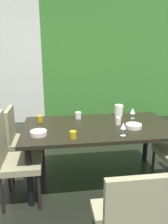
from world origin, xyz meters
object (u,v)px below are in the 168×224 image
cup_rear (40,119)px  cup_near_window (78,115)px  serving_bowl_center (39,133)px  serving_bowl_south (134,126)px  wine_glass_north (133,111)px  chair_left_far (21,137)px  chair_head_near (129,220)px  pitcher_east (119,110)px  cup_corner (118,121)px  chair_left_near (12,156)px  cup_front (73,135)px  wine_glass_left (123,126)px  dining_table (98,132)px

cup_rear → cup_near_window: size_ratio=0.93×
serving_bowl_center → serving_bowl_south: size_ratio=0.95×
serving_bowl_center → cup_near_window: 0.72m
cup_near_window → serving_bowl_center: bearing=-133.3°
wine_glass_north → serving_bowl_south: wine_glass_north is taller
chair_left_far → chair_head_near: chair_head_near is taller
wine_glass_north → pitcher_east: size_ratio=0.93×
cup_near_window → chair_head_near: bearing=-84.2°
wine_glass_north → serving_bowl_center: size_ratio=0.80×
serving_bowl_south → pitcher_east: pitcher_east is taller
cup_near_window → chair_left_far: bearing=-177.5°
wine_glass_north → serving_bowl_center: bearing=-160.5°
chair_left_far → pitcher_east: size_ratio=5.98×
serving_bowl_south → cup_near_window: (-0.62, 0.44, 0.02)m
chair_left_far → cup_corner: bearing=77.6°
wine_glass_north → cup_rear: size_ratio=1.74×
chair_head_near → chair_left_near: chair_left_near is taller
chair_head_near → chair_left_near: 1.39m
chair_head_near → cup_near_window: 1.66m
serving_bowl_center → serving_bowl_south: (1.11, 0.08, -0.00)m
wine_glass_north → cup_front: bearing=-146.2°
wine_glass_left → cup_corner: 0.36m
cup_near_window → cup_front: bearing=-100.8°
serving_bowl_south → cup_near_window: cup_near_window is taller
wine_glass_north → serving_bowl_center: 1.30m
chair_left_far → chair_left_near: bearing=-0.9°
chair_head_near → wine_glass_left: bearing=75.5°
wine_glass_left → cup_front: wine_glass_left is taller
chair_left_far → dining_table: bearing=73.6°
wine_glass_left → cup_corner: wine_glass_left is taller
serving_bowl_south → cup_corner: 0.21m
cup_front → cup_near_window: bearing=79.2°
cup_front → chair_head_near: bearing=-73.1°
cup_rear → cup_near_window: cup_near_window is taller
dining_table → wine_glass_north: size_ratio=12.62×
cup_corner → cup_rear: cup_corner is taller
chair_left_far → cup_front: 0.94m
serving_bowl_center → pitcher_east: size_ratio=1.17×
serving_bowl_south → cup_corner: size_ratio=2.04×
chair_left_near → dining_table: bearing=106.2°
cup_front → cup_rear: (-0.38, 0.60, 0.00)m
dining_table → chair_left_far: bearing=163.6°
pitcher_east → dining_table: bearing=-134.2°
wine_glass_north → cup_corner: wine_glass_north is taller
serving_bowl_center → serving_bowl_south: serving_bowl_center is taller
dining_table → cup_corner: 0.29m
dining_table → chair_left_near: bearing=-163.8°
chair_left_near → wine_glass_north: bearing=109.0°
cup_corner → cup_near_window: bearing=146.9°
serving_bowl_center → cup_corner: cup_corner is taller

